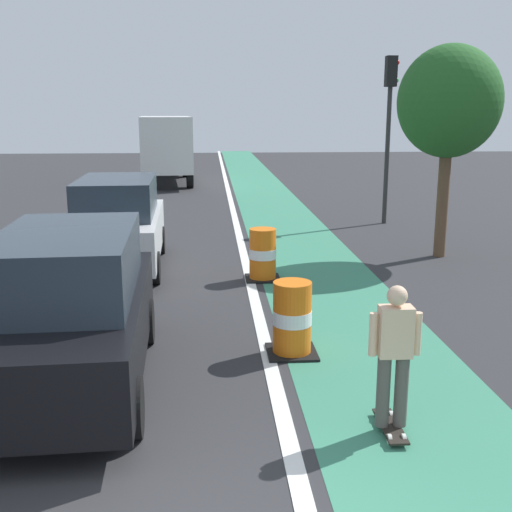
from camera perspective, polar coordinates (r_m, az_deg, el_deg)
bike_lane_strip at (r=16.52m, az=3.88°, el=0.96°), size 2.50×80.00×0.01m
lane_divider_stripe at (r=16.38m, az=-1.32°, el=0.89°), size 0.20×80.00×0.01m
skateboarder_on_lane at (r=6.97m, az=12.54°, el=-8.84°), size 0.57×0.80×1.69m
parked_suv_nearest at (r=8.25m, az=-16.66°, el=-4.68°), size 2.07×4.68×2.04m
parked_suv_second at (r=14.26m, az=-12.52°, el=2.95°), size 2.04×4.66×2.04m
traffic_barrel_front at (r=9.10m, az=3.33°, el=-5.80°), size 0.73×0.73×1.09m
traffic_barrel_mid at (r=13.08m, az=0.62°, el=0.10°), size 0.73×0.73×1.09m
delivery_truck_down_block at (r=31.21m, az=-8.27°, el=10.01°), size 2.86×7.75×3.23m
traffic_light_corner at (r=19.94m, az=12.13°, el=12.92°), size 0.41×0.32×5.10m
street_tree_sidewalk at (r=15.56m, az=17.30°, el=13.25°), size 2.40×2.40×5.00m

